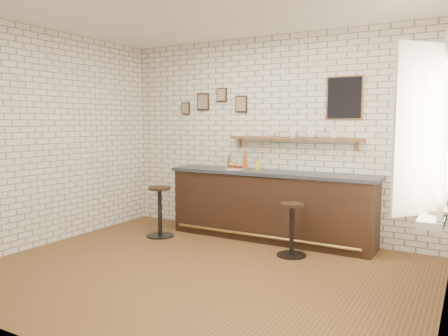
{
  "coord_description": "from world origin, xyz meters",
  "views": [
    {
      "loc": [
        2.67,
        -4.09,
        1.72
      ],
      "look_at": [
        -0.19,
        0.9,
        1.11
      ],
      "focal_mm": 35.0,
      "sensor_mm": 36.0,
      "label": 1
    }
  ],
  "objects_px": {
    "bar_counter": "(270,205)",
    "book_upper": "(431,209)",
    "bitters_bottle_brown": "(229,163)",
    "shelf_cup_a": "(271,134)",
    "sandwich_plate": "(235,169)",
    "bar_stool_left": "(160,210)",
    "bitters_bottle_amber": "(245,162)",
    "shelf_cup_b": "(293,134)",
    "ciabatta_sandwich": "(236,166)",
    "bar_stool_right": "(292,228)",
    "book_lower": "(431,211)",
    "shelf_cup_d": "(334,135)",
    "shelf_cup_c": "(311,134)",
    "condiment_bottle_yellow": "(257,164)",
    "bitters_bottle_white": "(240,163)"
  },
  "relations": [
    {
      "from": "bar_counter",
      "to": "book_upper",
      "type": "xyz_separation_m",
      "value": [
        2.25,
        -1.63,
        0.45
      ]
    },
    {
      "from": "bitters_bottle_brown",
      "to": "shelf_cup_a",
      "type": "height_order",
      "value": "shelf_cup_a"
    },
    {
      "from": "shelf_cup_a",
      "to": "book_upper",
      "type": "xyz_separation_m",
      "value": [
        2.33,
        -1.83,
        -0.58
      ]
    },
    {
      "from": "sandwich_plate",
      "to": "bar_stool_left",
      "type": "height_order",
      "value": "sandwich_plate"
    },
    {
      "from": "bitters_bottle_amber",
      "to": "book_upper",
      "type": "height_order",
      "value": "bitters_bottle_amber"
    },
    {
      "from": "bar_counter",
      "to": "bitters_bottle_brown",
      "type": "bearing_deg",
      "value": 170.3
    },
    {
      "from": "shelf_cup_b",
      "to": "bitters_bottle_amber",
      "type": "bearing_deg",
      "value": 121.97
    },
    {
      "from": "ciabatta_sandwich",
      "to": "bar_stool_right",
      "type": "xyz_separation_m",
      "value": [
        1.12,
        -0.55,
        -0.7
      ]
    },
    {
      "from": "bar_counter",
      "to": "book_lower",
      "type": "relative_size",
      "value": 13.42
    },
    {
      "from": "bar_counter",
      "to": "shelf_cup_a",
      "type": "height_order",
      "value": "shelf_cup_a"
    },
    {
      "from": "ciabatta_sandwich",
      "to": "shelf_cup_d",
      "type": "relative_size",
      "value": 2.77
    },
    {
      "from": "sandwich_plate",
      "to": "shelf_cup_c",
      "type": "height_order",
      "value": "shelf_cup_c"
    },
    {
      "from": "ciabatta_sandwich",
      "to": "bar_stool_left",
      "type": "height_order",
      "value": "ciabatta_sandwich"
    },
    {
      "from": "shelf_cup_c",
      "to": "book_lower",
      "type": "xyz_separation_m",
      "value": [
        1.72,
        -1.81,
        -0.61
      ]
    },
    {
      "from": "bar_counter",
      "to": "bitters_bottle_brown",
      "type": "xyz_separation_m",
      "value": [
        -0.76,
        0.13,
        0.58
      ]
    },
    {
      "from": "sandwich_plate",
      "to": "bar_stool_right",
      "type": "bearing_deg",
      "value": -26.13
    },
    {
      "from": "sandwich_plate",
      "to": "shelf_cup_d",
      "type": "distance_m",
      "value": 1.53
    },
    {
      "from": "shelf_cup_d",
      "to": "bar_stool_left",
      "type": "bearing_deg",
      "value": -147.12
    },
    {
      "from": "condiment_bottle_yellow",
      "to": "bitters_bottle_amber",
      "type": "bearing_deg",
      "value": 180.0
    },
    {
      "from": "sandwich_plate",
      "to": "shelf_cup_d",
      "type": "relative_size",
      "value": 2.78
    },
    {
      "from": "bar_counter",
      "to": "bar_stool_left",
      "type": "height_order",
      "value": "bar_counter"
    },
    {
      "from": "bitters_bottle_brown",
      "to": "bitters_bottle_white",
      "type": "xyz_separation_m",
      "value": [
        0.19,
        -0.0,
        0.01
      ]
    },
    {
      "from": "bar_stool_right",
      "to": "book_lower",
      "type": "relative_size",
      "value": 2.98
    },
    {
      "from": "shelf_cup_c",
      "to": "book_lower",
      "type": "bearing_deg",
      "value": -127.39
    },
    {
      "from": "bar_counter",
      "to": "shelf_cup_a",
      "type": "distance_m",
      "value": 1.06
    },
    {
      "from": "condiment_bottle_yellow",
      "to": "book_lower",
      "type": "xyz_separation_m",
      "value": [
        2.52,
        -1.74,
        -0.15
      ]
    },
    {
      "from": "bar_stool_left",
      "to": "sandwich_plate",
      "type": "bearing_deg",
      "value": 33.14
    },
    {
      "from": "condiment_bottle_yellow",
      "to": "bar_stool_left",
      "type": "bearing_deg",
      "value": -147.33
    },
    {
      "from": "sandwich_plate",
      "to": "condiment_bottle_yellow",
      "type": "xyz_separation_m",
      "value": [
        0.29,
        0.17,
        0.07
      ]
    },
    {
      "from": "bar_stool_left",
      "to": "book_lower",
      "type": "distance_m",
      "value": 3.91
    },
    {
      "from": "sandwich_plate",
      "to": "ciabatta_sandwich",
      "type": "distance_m",
      "value": 0.05
    },
    {
      "from": "condiment_bottle_yellow",
      "to": "shelf_cup_d",
      "type": "relative_size",
      "value": 1.82
    },
    {
      "from": "book_lower",
      "to": "bar_stool_right",
      "type": "bearing_deg",
      "value": 154.88
    },
    {
      "from": "bar_counter",
      "to": "ciabatta_sandwich",
      "type": "xyz_separation_m",
      "value": [
        -0.55,
        -0.04,
        0.56
      ]
    },
    {
      "from": "shelf_cup_a",
      "to": "shelf_cup_c",
      "type": "bearing_deg",
      "value": -4.09
    },
    {
      "from": "bitters_bottle_brown",
      "to": "bar_stool_left",
      "type": "height_order",
      "value": "bitters_bottle_brown"
    },
    {
      "from": "shelf_cup_c",
      "to": "book_upper",
      "type": "relative_size",
      "value": 0.56
    },
    {
      "from": "bitters_bottle_brown",
      "to": "bar_stool_left",
      "type": "relative_size",
      "value": 0.26
    },
    {
      "from": "ciabatta_sandwich",
      "to": "bar_stool_left",
      "type": "xyz_separation_m",
      "value": [
        -0.96,
        -0.62,
        -0.66
      ]
    },
    {
      "from": "shelf_cup_a",
      "to": "shelf_cup_b",
      "type": "bearing_deg",
      "value": -4.09
    },
    {
      "from": "shelf_cup_b",
      "to": "shelf_cup_a",
      "type": "bearing_deg",
      "value": 116.44
    },
    {
      "from": "bitters_bottle_white",
      "to": "sandwich_plate",
      "type": "bearing_deg",
      "value": -86.16
    },
    {
      "from": "bitters_bottle_amber",
      "to": "bar_counter",
      "type": "bearing_deg",
      "value": -15.15
    },
    {
      "from": "bar_stool_right",
      "to": "shelf_cup_d",
      "type": "height_order",
      "value": "shelf_cup_d"
    },
    {
      "from": "condiment_bottle_yellow",
      "to": "bitters_bottle_white",
      "type": "bearing_deg",
      "value": 180.0
    },
    {
      "from": "ciabatta_sandwich",
      "to": "bitters_bottle_white",
      "type": "xyz_separation_m",
      "value": [
        -0.02,
        0.17,
        0.04
      ]
    },
    {
      "from": "book_upper",
      "to": "sandwich_plate",
      "type": "bearing_deg",
      "value": 148.17
    },
    {
      "from": "bitters_bottle_white",
      "to": "shelf_cup_d",
      "type": "xyz_separation_m",
      "value": [
        1.42,
        0.07,
        0.45
      ]
    },
    {
      "from": "ciabatta_sandwich",
      "to": "bitters_bottle_amber",
      "type": "relative_size",
      "value": 1.04
    },
    {
      "from": "bitters_bottle_amber",
      "to": "shelf_cup_a",
      "type": "xyz_separation_m",
      "value": [
        0.4,
        0.07,
        0.43
      ]
    }
  ]
}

